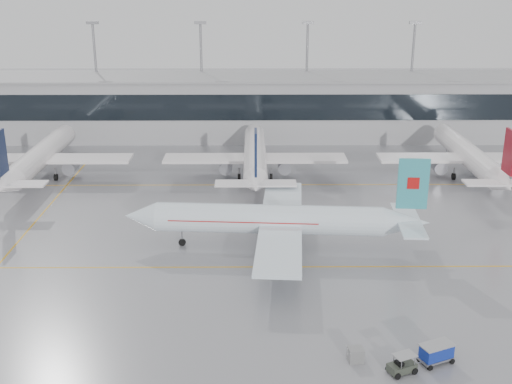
{
  "coord_description": "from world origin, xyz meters",
  "views": [
    {
      "loc": [
        -0.55,
        -66.9,
        32.21
      ],
      "look_at": [
        0.0,
        12.0,
        5.0
      ],
      "focal_mm": 45.0,
      "sensor_mm": 36.0,
      "label": 1
    }
  ],
  "objects_px": {
    "air_canada_jet": "(279,220)",
    "gse_unit": "(356,355)",
    "baggage_tug": "(402,367)",
    "baggage_cart": "(436,352)"
  },
  "relations": [
    {
      "from": "baggage_tug",
      "to": "baggage_cart",
      "type": "relative_size",
      "value": 1.05
    },
    {
      "from": "air_canada_jet",
      "to": "gse_unit",
      "type": "height_order",
      "value": "air_canada_jet"
    },
    {
      "from": "air_canada_jet",
      "to": "baggage_tug",
      "type": "xyz_separation_m",
      "value": [
        9.35,
        -25.9,
        -3.13
      ]
    },
    {
      "from": "baggage_cart",
      "to": "gse_unit",
      "type": "distance_m",
      "value": 6.96
    },
    {
      "from": "baggage_cart",
      "to": "gse_unit",
      "type": "xyz_separation_m",
      "value": [
        -6.94,
        0.28,
        -0.43
      ]
    },
    {
      "from": "air_canada_jet",
      "to": "baggage_tug",
      "type": "distance_m",
      "value": 27.72
    },
    {
      "from": "baggage_tug",
      "to": "gse_unit",
      "type": "bearing_deg",
      "value": 130.58
    },
    {
      "from": "baggage_tug",
      "to": "air_canada_jet",
      "type": "bearing_deg",
      "value": 85.93
    },
    {
      "from": "baggage_tug",
      "to": "gse_unit",
      "type": "xyz_separation_m",
      "value": [
        -3.65,
        1.74,
        0.04
      ]
    },
    {
      "from": "air_canada_jet",
      "to": "gse_unit",
      "type": "bearing_deg",
      "value": 107.37
    }
  ]
}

